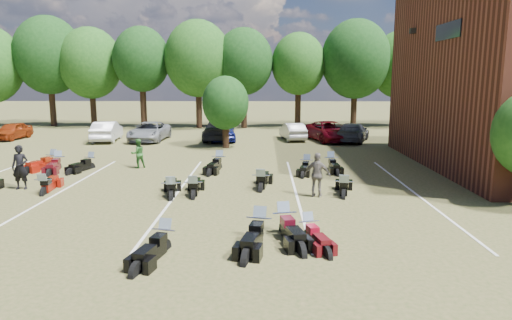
{
  "coord_description": "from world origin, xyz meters",
  "views": [
    {
      "loc": [
        0.64,
        -15.81,
        4.76
      ],
      "look_at": [
        0.3,
        4.0,
        1.2
      ],
      "focal_mm": 32.0,
      "sensor_mm": 36.0,
      "label": 1
    }
  ],
  "objects_px": {
    "person_green": "(138,154)",
    "motorcycle_3": "(164,251)",
    "motorcycle_14": "(59,169)",
    "person_black": "(20,167)",
    "car_4": "(221,131)",
    "car_0": "(12,131)",
    "person_grey": "(317,175)",
    "motorcycle_7": "(44,195)"
  },
  "relations": [
    {
      "from": "person_green",
      "to": "motorcycle_3",
      "type": "relative_size",
      "value": 0.69
    },
    {
      "from": "person_green",
      "to": "motorcycle_14",
      "type": "relative_size",
      "value": 0.65
    },
    {
      "from": "person_black",
      "to": "person_green",
      "type": "distance_m",
      "value": 6.14
    },
    {
      "from": "car_4",
      "to": "person_green",
      "type": "relative_size",
      "value": 2.93
    },
    {
      "from": "car_0",
      "to": "motorcycle_14",
      "type": "relative_size",
      "value": 1.63
    },
    {
      "from": "motorcycle_3",
      "to": "person_grey",
      "type": "bearing_deg",
      "value": 63.2
    },
    {
      "from": "motorcycle_7",
      "to": "motorcycle_14",
      "type": "xyz_separation_m",
      "value": [
        -1.81,
        5.42,
        0.0
      ]
    },
    {
      "from": "car_0",
      "to": "motorcycle_7",
      "type": "xyz_separation_m",
      "value": [
        10.73,
        -17.18,
        -0.67
      ]
    },
    {
      "from": "motorcycle_7",
      "to": "motorcycle_14",
      "type": "relative_size",
      "value": 0.95
    },
    {
      "from": "car_4",
      "to": "person_black",
      "type": "relative_size",
      "value": 2.37
    },
    {
      "from": "person_grey",
      "to": "motorcycle_3",
      "type": "height_order",
      "value": "person_grey"
    },
    {
      "from": "car_0",
      "to": "person_black",
      "type": "height_order",
      "value": "person_black"
    },
    {
      "from": "person_grey",
      "to": "motorcycle_3",
      "type": "bearing_deg",
      "value": 67.75
    },
    {
      "from": "person_black",
      "to": "person_grey",
      "type": "bearing_deg",
      "value": -7.13
    },
    {
      "from": "car_4",
      "to": "person_black",
      "type": "height_order",
      "value": "person_black"
    },
    {
      "from": "motorcycle_3",
      "to": "person_black",
      "type": "bearing_deg",
      "value": 150.32
    },
    {
      "from": "car_4",
      "to": "person_green",
      "type": "distance_m",
      "value": 11.5
    },
    {
      "from": "motorcycle_7",
      "to": "car_4",
      "type": "bearing_deg",
      "value": -116.81
    },
    {
      "from": "car_4",
      "to": "person_grey",
      "type": "bearing_deg",
      "value": -82.99
    },
    {
      "from": "person_green",
      "to": "car_0",
      "type": "bearing_deg",
      "value": -74.83
    },
    {
      "from": "person_green",
      "to": "person_grey",
      "type": "height_order",
      "value": "person_grey"
    },
    {
      "from": "motorcycle_3",
      "to": "motorcycle_7",
      "type": "xyz_separation_m",
      "value": [
        -6.35,
        6.13,
        0.0
      ]
    },
    {
      "from": "person_green",
      "to": "person_grey",
      "type": "bearing_deg",
      "value": 112.72
    },
    {
      "from": "car_0",
      "to": "person_green",
      "type": "bearing_deg",
      "value": -37.7
    },
    {
      "from": "car_0",
      "to": "motorcycle_14",
      "type": "distance_m",
      "value": 14.77
    },
    {
      "from": "car_0",
      "to": "motorcycle_14",
      "type": "bearing_deg",
      "value": -49.51
    },
    {
      "from": "person_black",
      "to": "person_grey",
      "type": "distance_m",
      "value": 12.77
    },
    {
      "from": "car_4",
      "to": "person_green",
      "type": "xyz_separation_m",
      "value": [
        -3.45,
        -10.96,
        0.0
      ]
    },
    {
      "from": "person_grey",
      "to": "motorcycle_7",
      "type": "bearing_deg",
      "value": 16.59
    },
    {
      "from": "motorcycle_3",
      "to": "motorcycle_14",
      "type": "xyz_separation_m",
      "value": [
        -8.16,
        11.55,
        0.0
      ]
    },
    {
      "from": "car_0",
      "to": "motorcycle_3",
      "type": "xyz_separation_m",
      "value": [
        17.07,
        -23.31,
        -0.67
      ]
    },
    {
      "from": "person_grey",
      "to": "motorcycle_14",
      "type": "bearing_deg",
      "value": -5.68
    },
    {
      "from": "motorcycle_3",
      "to": "car_4",
      "type": "bearing_deg",
      "value": 104.0
    },
    {
      "from": "car_0",
      "to": "person_green",
      "type": "height_order",
      "value": "person_green"
    },
    {
      "from": "person_green",
      "to": "motorcycle_7",
      "type": "height_order",
      "value": "person_green"
    },
    {
      "from": "car_4",
      "to": "person_black",
      "type": "bearing_deg",
      "value": -125.62
    },
    {
      "from": "person_grey",
      "to": "motorcycle_3",
      "type": "relative_size",
      "value": 0.8
    },
    {
      "from": "person_green",
      "to": "person_black",
      "type": "bearing_deg",
      "value": 18.01
    },
    {
      "from": "car_4",
      "to": "motorcycle_14",
      "type": "xyz_separation_m",
      "value": [
        -7.64,
        -11.32,
        -0.78
      ]
    },
    {
      "from": "person_black",
      "to": "motorcycle_3",
      "type": "bearing_deg",
      "value": -44.64
    },
    {
      "from": "person_green",
      "to": "car_4",
      "type": "bearing_deg",
      "value": -141.28
    },
    {
      "from": "person_black",
      "to": "person_green",
      "type": "height_order",
      "value": "person_black"
    }
  ]
}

